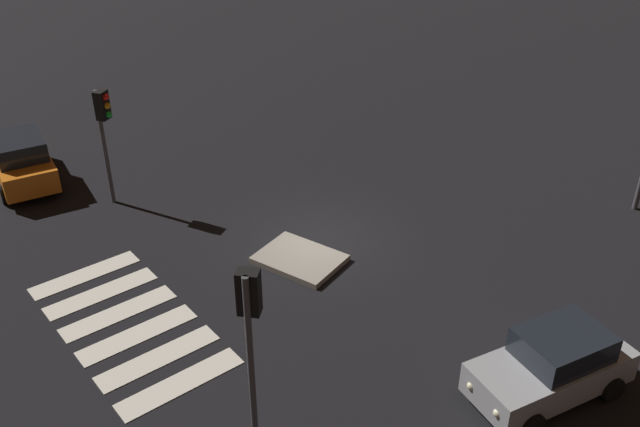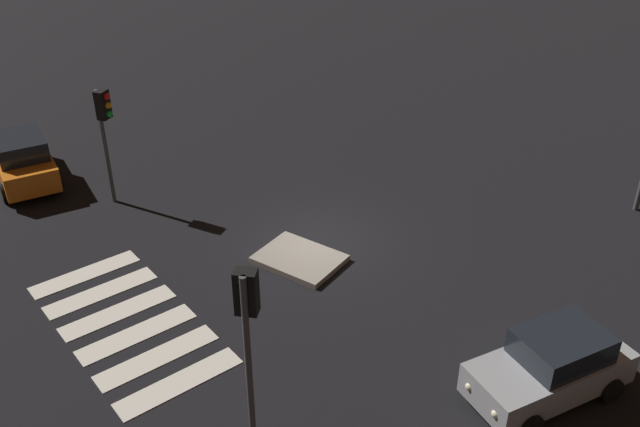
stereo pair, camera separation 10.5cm
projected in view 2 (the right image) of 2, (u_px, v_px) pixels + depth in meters
ground_plane at (320, 240)px, 22.32m from camera, size 80.00×80.00×0.00m
traffic_island at (299, 259)px, 21.26m from camera, size 2.90×2.50×0.18m
car_silver at (552, 366)px, 16.13m from camera, size 2.44×4.14×1.71m
car_orange at (22, 159)px, 25.35m from camera, size 4.44×2.49×1.86m
traffic_light_south at (104, 119)px, 22.90m from camera, size 0.53×0.54×4.10m
traffic_light_east at (248, 319)px, 13.49m from camera, size 0.54×0.53×4.56m
crosswalk_near at (127, 323)px, 18.77m from camera, size 6.45×3.20×0.02m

